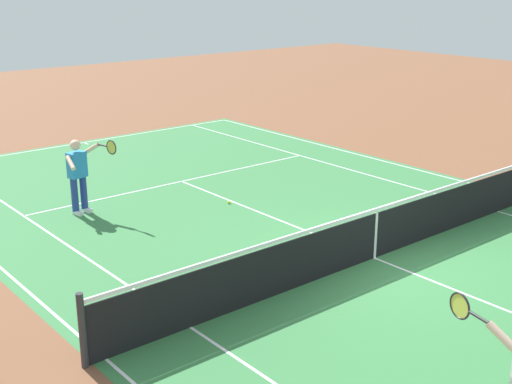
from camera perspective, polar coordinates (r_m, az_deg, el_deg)
name	(u,v)px	position (r m, az deg, el deg)	size (l,w,h in m)	color
ground_plane	(374,258)	(12.90, 9.80, -5.43)	(60.00, 60.00, 0.00)	brown
court_slab	(374,258)	(12.90, 9.80, -5.43)	(24.20, 11.40, 0.00)	#387A42
court_line_markings	(374,258)	(12.90, 9.80, -5.42)	(23.85, 11.05, 0.01)	white
tennis_net	(375,233)	(12.72, 9.91, -3.40)	(0.10, 11.70, 1.08)	#2D2D33
tennis_player_near	(79,173)	(15.27, -14.55, 1.58)	(1.01, 0.84, 1.70)	navy
tennis_ball	(229,202)	(15.67, -2.27, -0.86)	(0.07, 0.07, 0.07)	#CCE01E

